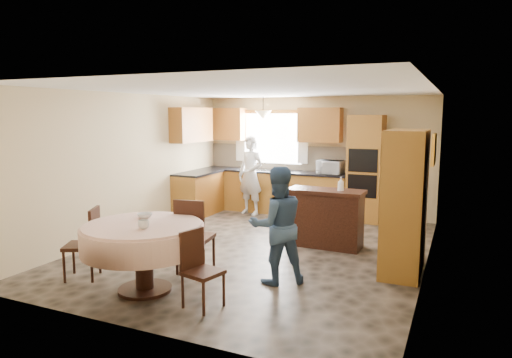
{
  "coord_description": "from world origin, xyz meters",
  "views": [
    {
      "loc": [
        2.86,
        -6.43,
        2.14
      ],
      "look_at": [
        -0.17,
        0.3,
        1.08
      ],
      "focal_mm": 32.0,
      "sensor_mm": 36.0,
      "label": 1
    }
  ],
  "objects_px": {
    "person_sink": "(251,175)",
    "person_dining": "(277,225)",
    "chair_back": "(193,232)",
    "chair_left": "(87,240)",
    "oven_tower": "(366,169)",
    "sideboard": "(325,220)",
    "dining_table": "(143,239)",
    "chair_right": "(198,265)",
    "cupboard": "(405,203)"
  },
  "relations": [
    {
      "from": "person_sink",
      "to": "person_dining",
      "type": "bearing_deg",
      "value": -45.4
    },
    {
      "from": "chair_back",
      "to": "chair_left",
      "type": "bearing_deg",
      "value": 22.39
    },
    {
      "from": "oven_tower",
      "to": "person_dining",
      "type": "bearing_deg",
      "value": -95.13
    },
    {
      "from": "sideboard",
      "to": "chair_back",
      "type": "relative_size",
      "value": 1.2
    },
    {
      "from": "dining_table",
      "to": "chair_back",
      "type": "distance_m",
      "value": 0.81
    },
    {
      "from": "dining_table",
      "to": "chair_left",
      "type": "xyz_separation_m",
      "value": [
        -0.95,
        0.06,
        -0.14
      ]
    },
    {
      "from": "oven_tower",
      "to": "chair_right",
      "type": "bearing_deg",
      "value": -100.12
    },
    {
      "from": "person_sink",
      "to": "chair_right",
      "type": "bearing_deg",
      "value": -57.15
    },
    {
      "from": "cupboard",
      "to": "dining_table",
      "type": "height_order",
      "value": "cupboard"
    },
    {
      "from": "chair_left",
      "to": "person_sink",
      "type": "height_order",
      "value": "person_sink"
    },
    {
      "from": "dining_table",
      "to": "chair_right",
      "type": "xyz_separation_m",
      "value": [
        0.83,
        -0.1,
        -0.18
      ]
    },
    {
      "from": "chair_right",
      "to": "person_sink",
      "type": "relative_size",
      "value": 0.51
    },
    {
      "from": "oven_tower",
      "to": "chair_right",
      "type": "xyz_separation_m",
      "value": [
        -0.88,
        -4.93,
        -0.58
      ]
    },
    {
      "from": "oven_tower",
      "to": "cupboard",
      "type": "relative_size",
      "value": 1.1
    },
    {
      "from": "dining_table",
      "to": "chair_left",
      "type": "relative_size",
      "value": 1.57
    },
    {
      "from": "oven_tower",
      "to": "chair_right",
      "type": "distance_m",
      "value": 5.04
    },
    {
      "from": "oven_tower",
      "to": "chair_right",
      "type": "height_order",
      "value": "oven_tower"
    },
    {
      "from": "oven_tower",
      "to": "cupboard",
      "type": "height_order",
      "value": "oven_tower"
    },
    {
      "from": "chair_back",
      "to": "person_sink",
      "type": "distance_m",
      "value": 3.77
    },
    {
      "from": "cupboard",
      "to": "chair_left",
      "type": "distance_m",
      "value": 4.22
    },
    {
      "from": "sideboard",
      "to": "chair_left",
      "type": "distance_m",
      "value": 3.62
    },
    {
      "from": "dining_table",
      "to": "chair_left",
      "type": "height_order",
      "value": "chair_left"
    },
    {
      "from": "dining_table",
      "to": "sideboard",
      "type": "bearing_deg",
      "value": 61.73
    },
    {
      "from": "sideboard",
      "to": "person_dining",
      "type": "relative_size",
      "value": 0.82
    },
    {
      "from": "cupboard",
      "to": "chair_right",
      "type": "distance_m",
      "value": 2.89
    },
    {
      "from": "dining_table",
      "to": "chair_right",
      "type": "height_order",
      "value": "chair_right"
    },
    {
      "from": "oven_tower",
      "to": "sideboard",
      "type": "distance_m",
      "value": 2.19
    },
    {
      "from": "dining_table",
      "to": "chair_back",
      "type": "xyz_separation_m",
      "value": [
        0.21,
        0.77,
        -0.09
      ]
    },
    {
      "from": "chair_left",
      "to": "dining_table",
      "type": "bearing_deg",
      "value": 59.67
    },
    {
      "from": "chair_back",
      "to": "person_dining",
      "type": "distance_m",
      "value": 1.18
    },
    {
      "from": "chair_back",
      "to": "cupboard",
      "type": "bearing_deg",
      "value": -164.18
    },
    {
      "from": "chair_back",
      "to": "chair_right",
      "type": "xyz_separation_m",
      "value": [
        0.62,
        -0.88,
        -0.09
      ]
    },
    {
      "from": "dining_table",
      "to": "chair_right",
      "type": "distance_m",
      "value": 0.85
    },
    {
      "from": "sideboard",
      "to": "person_dining",
      "type": "xyz_separation_m",
      "value": [
        -0.12,
        -1.82,
        0.31
      ]
    },
    {
      "from": "oven_tower",
      "to": "chair_back",
      "type": "relative_size",
      "value": 2.07
    },
    {
      "from": "oven_tower",
      "to": "person_sink",
      "type": "bearing_deg",
      "value": -170.58
    },
    {
      "from": "sideboard",
      "to": "oven_tower",
      "type": "bearing_deg",
      "value": 84.95
    },
    {
      "from": "chair_left",
      "to": "chair_back",
      "type": "height_order",
      "value": "chair_back"
    },
    {
      "from": "chair_back",
      "to": "person_dining",
      "type": "bearing_deg",
      "value": 178.58
    },
    {
      "from": "dining_table",
      "to": "chair_right",
      "type": "relative_size",
      "value": 1.7
    },
    {
      "from": "sideboard",
      "to": "person_sink",
      "type": "xyz_separation_m",
      "value": [
        -2.12,
        1.69,
        0.4
      ]
    },
    {
      "from": "chair_left",
      "to": "chair_right",
      "type": "relative_size",
      "value": 1.08
    },
    {
      "from": "dining_table",
      "to": "person_sink",
      "type": "distance_m",
      "value": 4.49
    },
    {
      "from": "sideboard",
      "to": "person_sink",
      "type": "relative_size",
      "value": 0.73
    },
    {
      "from": "dining_table",
      "to": "oven_tower",
      "type": "bearing_deg",
      "value": 70.51
    },
    {
      "from": "chair_left",
      "to": "chair_back",
      "type": "xyz_separation_m",
      "value": [
        1.16,
        0.72,
        0.05
      ]
    },
    {
      "from": "chair_left",
      "to": "person_sink",
      "type": "distance_m",
      "value": 4.4
    },
    {
      "from": "chair_back",
      "to": "person_sink",
      "type": "xyz_separation_m",
      "value": [
        -0.85,
        3.67,
        0.27
      ]
    },
    {
      "from": "sideboard",
      "to": "chair_left",
      "type": "xyz_separation_m",
      "value": [
        -2.43,
        -2.69,
        0.08
      ]
    },
    {
      "from": "sideboard",
      "to": "chair_right",
      "type": "distance_m",
      "value": 2.92
    }
  ]
}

